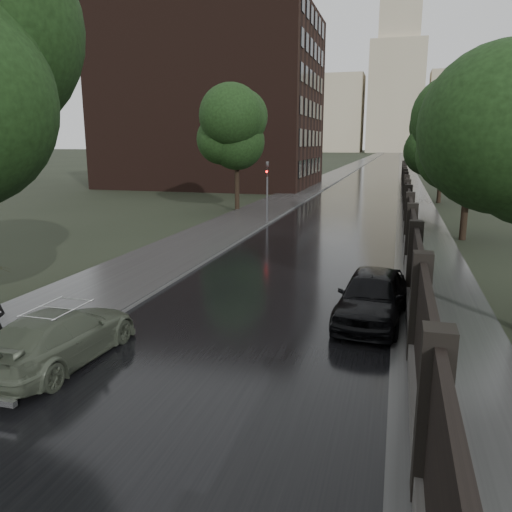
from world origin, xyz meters
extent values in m
plane|color=black|center=(0.00, 0.00, 0.00)|extent=(800.00, 800.00, 0.00)
cube|color=black|center=(0.00, 190.00, 0.01)|extent=(8.00, 420.00, 0.02)
cube|color=#2D2D2D|center=(-6.00, 190.00, 0.08)|extent=(4.00, 420.00, 0.16)
cube|color=#2D2D2D|center=(5.50, 190.00, 0.04)|extent=(3.00, 420.00, 0.08)
cube|color=#383533|center=(4.60, 32.00, 0.25)|extent=(0.40, 75.00, 0.50)
cube|color=black|center=(4.60, 32.00, 1.50)|extent=(0.15, 75.00, 2.00)
cube|color=black|center=(4.60, 70.00, 1.35)|extent=(0.45, 0.45, 2.70)
cylinder|color=black|center=(-8.00, 30.00, 2.93)|extent=(0.36, 0.36, 5.85)
sphere|color=black|center=(-8.00, 30.00, 5.27)|extent=(4.25, 4.25, 4.25)
cylinder|color=black|center=(7.50, 22.00, 2.76)|extent=(0.36, 0.36, 5.53)
sphere|color=black|center=(7.50, 22.00, 4.97)|extent=(4.08, 4.08, 4.08)
cylinder|color=black|center=(7.50, 40.00, 2.76)|extent=(0.36, 0.36, 5.53)
sphere|color=black|center=(7.50, 40.00, 4.97)|extent=(4.08, 4.08, 4.08)
cylinder|color=#59595E|center=(-4.30, 25.00, 1.50)|extent=(0.12, 0.12, 3.00)
imported|color=#59595E|center=(-4.30, 25.00, 3.50)|extent=(0.16, 0.20, 1.00)
sphere|color=#FF0C0C|center=(-4.30, 24.85, 3.35)|extent=(0.14, 0.14, 0.14)
cube|color=black|center=(-18.00, 52.00, 10.00)|extent=(24.00, 18.00, 20.00)
cube|color=tan|center=(-32.00, 300.00, 22.00)|extent=(28.00, 22.00, 44.00)
cube|color=tan|center=(32.00, 300.00, 22.00)|extent=(28.00, 22.00, 44.00)
cube|color=tan|center=(0.00, 300.00, 30.00)|extent=(30.00, 30.00, 60.00)
cube|color=tan|center=(0.00, 300.00, 70.00)|extent=(22.00, 22.00, 40.00)
imported|color=#4E5745|center=(-3.60, 2.62, 0.66)|extent=(1.94, 4.59, 1.32)
imported|color=black|center=(3.40, 7.57, 0.77)|extent=(2.19, 4.67, 1.54)
camera|label=1|loc=(3.92, -6.83, 5.14)|focal=35.00mm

